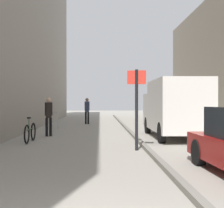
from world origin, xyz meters
TOP-DOWN VIEW (x-y plane):
  - ground_plane at (0.00, 12.00)m, footprint 80.00×80.00m
  - kerb_strip at (1.58, 12.00)m, footprint 0.16×40.00m
  - pedestrian_main_foreground at (-0.82, 19.10)m, footprint 0.35×0.26m
  - pedestrian_mid_block at (-2.25, 11.59)m, footprint 0.33×0.26m
  - delivery_van at (3.30, 10.78)m, footprint 2.03×5.27m
  - street_sign_post at (1.25, 7.31)m, footprint 0.60×0.13m
  - bicycle_leaning at (-2.62, 9.49)m, footprint 0.10×1.77m
  - cafe_chair_near_window at (-2.56, 15.56)m, footprint 0.48×0.48m

SIDE VIEW (x-z plane):
  - ground_plane at x=0.00m, z-range 0.00..0.00m
  - kerb_strip at x=1.58m, z-range 0.00..0.12m
  - bicycle_leaning at x=-2.62m, z-range -0.11..0.87m
  - cafe_chair_near_window at x=-2.56m, z-range 0.08..1.02m
  - pedestrian_mid_block at x=-2.25m, z-range 0.14..1.90m
  - pedestrian_main_foreground at x=-0.82m, z-range 0.14..1.95m
  - delivery_van at x=3.30m, z-range 0.09..2.56m
  - street_sign_post at x=1.25m, z-range 0.25..2.85m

